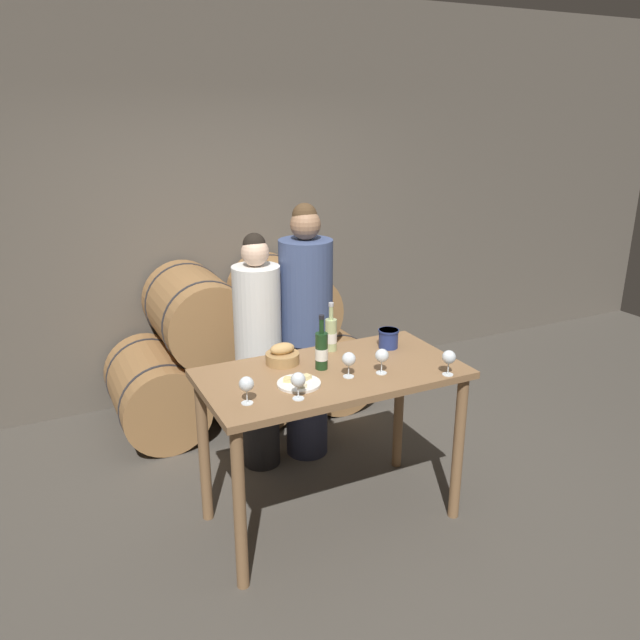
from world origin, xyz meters
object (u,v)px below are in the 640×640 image
object	(u,v)px
cheese_plate	(299,383)
wine_glass_right	(382,356)
blue_crock	(388,338)
wine_bottle_white	(331,334)
wine_glass_left	(298,380)
wine_glass_center	(349,360)
person_right	(306,333)
wine_bottle_red	(322,350)
person_left	(258,352)
wine_glass_far_left	(246,385)
bread_basket	(282,356)
tasting_table	(332,394)
wine_glass_far_right	(449,358)

from	to	relation	value
cheese_plate	wine_glass_right	bearing A→B (deg)	-7.38
blue_crock	cheese_plate	bearing A→B (deg)	-160.11
wine_bottle_white	wine_glass_left	bearing A→B (deg)	-130.66
blue_crock	wine_glass_center	bearing A→B (deg)	-146.58
person_right	wine_bottle_red	bearing A→B (deg)	-108.14
person_left	wine_bottle_red	world-z (taller)	person_left
wine_glass_right	wine_glass_far_left	bearing A→B (deg)	-178.05
bread_basket	blue_crock	bearing A→B (deg)	-4.46
tasting_table	person_left	bearing A→B (deg)	101.46
cheese_plate	wine_glass_left	distance (m)	0.19
tasting_table	wine_glass_left	world-z (taller)	wine_glass_left
person_right	wine_glass_right	xyz separation A→B (m)	(0.04, -0.91, 0.16)
wine_glass_far_left	wine_glass_center	bearing A→B (deg)	5.97
wine_glass_far_right	wine_glass_center	bearing A→B (deg)	156.87
wine_bottle_red	wine_glass_far_left	xyz separation A→B (m)	(-0.52, -0.23, -0.01)
wine_bottle_white	wine_glass_center	distance (m)	0.40
wine_bottle_white	bread_basket	bearing A→B (deg)	-170.08
cheese_plate	person_left	bearing A→B (deg)	84.09
blue_crock	wine_bottle_white	bearing A→B (deg)	161.44
person_left	wine_glass_far_right	distance (m)	1.31
wine_glass_right	tasting_table	bearing A→B (deg)	146.42
wine_glass_center	wine_bottle_red	bearing A→B (deg)	115.73
blue_crock	wine_glass_right	size ratio (longest dim) A/B	0.88
wine_glass_far_left	blue_crock	bearing A→B (deg)	18.51
person_left	wine_glass_far_right	bearing A→B (deg)	-57.33
wine_bottle_white	cheese_plate	xyz separation A→B (m)	(-0.38, -0.37, -0.09)
bread_basket	wine_glass_center	size ratio (longest dim) A/B	1.35
wine_glass_left	wine_glass_right	bearing A→B (deg)	9.59
wine_bottle_white	blue_crock	distance (m)	0.35
person_right	person_left	bearing A→B (deg)	-180.00
wine_glass_left	wine_glass_far_right	world-z (taller)	same
wine_glass_far_left	wine_glass_center	distance (m)	0.60
wine_glass_center	blue_crock	bearing A→B (deg)	33.42
person_left	wine_glass_far_left	xyz separation A→B (m)	(-0.41, -0.93, 0.23)
person_right	wine_glass_far_left	xyz separation A→B (m)	(-0.75, -0.93, 0.16)
wine_glass_center	wine_glass_far_right	size ratio (longest dim) A/B	1.00
wine_glass_left	wine_glass_far_right	size ratio (longest dim) A/B	1.00
person_left	wine_bottle_red	bearing A→B (deg)	-80.72
tasting_table	cheese_plate	xyz separation A→B (m)	(-0.24, -0.09, 0.15)
wine_glass_far_right	wine_glass_right	bearing A→B (deg)	150.58
tasting_table	person_right	world-z (taller)	person_right
wine_glass_far_left	wine_glass_right	xyz separation A→B (m)	(0.79, 0.03, 0.00)
person_left	blue_crock	size ratio (longest dim) A/B	12.81
bread_basket	wine_glass_right	distance (m)	0.57
tasting_table	wine_glass_left	bearing A→B (deg)	-142.16
wine_bottle_white	wine_glass_far_right	world-z (taller)	wine_bottle_white
wine_bottle_white	cheese_plate	distance (m)	0.53
tasting_table	cheese_plate	distance (m)	0.30
cheese_plate	person_right	bearing A→B (deg)	62.91
cheese_plate	wine_glass_center	size ratio (longest dim) A/B	1.63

